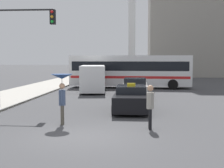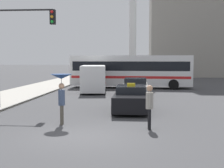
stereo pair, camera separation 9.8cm
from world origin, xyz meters
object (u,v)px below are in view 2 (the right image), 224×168
Objects in this scene: city_bus at (131,70)px; pedestrian_man at (150,103)px; sedan_red at (135,88)px; pedestrian_with_umbrella at (61,85)px; ambulance_van at (93,77)px; taxi at (131,99)px; traffic_light at (20,37)px.

city_bus is 18.49m from pedestrian_man.
pedestrian_with_umbrella is (-3.06, -10.04, 1.04)m from sedan_red.
city_bus reaches higher than ambulance_van.
taxi is 1.97× the size of pedestrian_with_umbrella.
traffic_light is (-2.67, -9.79, 2.76)m from ambulance_van.
traffic_light reaches higher than sedan_red.
taxi is at bearing 5.41° from city_bus.
pedestrian_man is at bearing -104.21° from pedestrian_with_umbrella.
city_bus is at bearing -88.41° from taxi.
taxi is at bearing -41.89° from pedestrian_with_umbrella.
ambulance_van is 14.82m from pedestrian_man.
pedestrian_man is (0.70, -10.66, 0.40)m from sedan_red.
pedestrian_man is at bearing 93.73° from sedan_red.
pedestrian_with_umbrella is 5.50m from traffic_light.
pedestrian_man is (0.85, -4.47, 0.41)m from taxi.
city_bus is at bearing -178.54° from pedestrian_man.
ambulance_van is 5.32m from city_bus.
taxi is at bearing 88.54° from sedan_red.
city_bus reaches higher than taxi.
city_bus is 2.05× the size of traffic_light.
pedestrian_with_umbrella is (0.60, -13.54, 0.43)m from ambulance_van.
ambulance_van is 3.16× the size of pedestrian_man.
taxi is at bearing 103.04° from ambulance_van.
pedestrian_with_umbrella is 3.86m from pedestrian_man.
ambulance_van is at bearing -165.27° from pedestrian_man.
taxi is 6.19m from sedan_red.
city_bus is (-0.39, 13.97, 1.13)m from taxi.
sedan_red is 9.53m from traffic_light.
ambulance_van is at bearing -43.70° from sedan_red.
city_bus is at bearing -132.95° from ambulance_van.
ambulance_van is at bearing -32.28° from city_bus.
taxi is 0.76× the size of ambulance_van.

